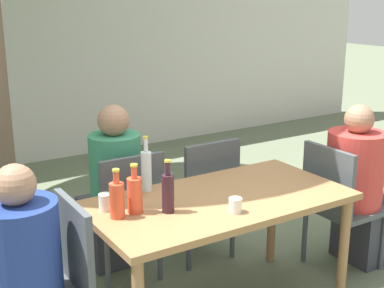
# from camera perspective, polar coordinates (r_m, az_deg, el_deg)

# --- Properties ---
(cafe_building_wall) EXTENTS (10.00, 0.08, 2.80)m
(cafe_building_wall) POSITION_cam_1_polar(r_m,az_deg,el_deg) (6.26, -16.90, 10.64)
(cafe_building_wall) COLOR beige
(cafe_building_wall) RESTS_ON ground_plane
(dining_table_front) EXTENTS (1.52, 0.79, 0.75)m
(dining_table_front) POSITION_cam_1_polar(r_m,az_deg,el_deg) (3.14, 2.94, -7.16)
(dining_table_front) COLOR #996B42
(dining_table_front) RESTS_ON ground_plane
(patio_chair_0) EXTENTS (0.44, 0.44, 0.91)m
(patio_chair_0) POSITION_cam_1_polar(r_m,az_deg,el_deg) (2.81, -14.44, -13.89)
(patio_chair_0) COLOR #474C51
(patio_chair_0) RESTS_ON ground_plane
(patio_chair_1) EXTENTS (0.44, 0.44, 0.91)m
(patio_chair_1) POSITION_cam_1_polar(r_m,az_deg,el_deg) (3.82, 15.28, -5.82)
(patio_chair_1) COLOR #474C51
(patio_chair_1) RESTS_ON ground_plane
(patio_chair_2) EXTENTS (0.44, 0.44, 0.91)m
(patio_chair_2) POSITION_cam_1_polar(r_m,az_deg,el_deg) (3.56, -7.03, -6.95)
(patio_chair_2) COLOR #474C51
(patio_chair_2) RESTS_ON ground_plane
(patio_chair_3) EXTENTS (0.44, 0.44, 0.91)m
(patio_chair_3) POSITION_cam_1_polar(r_m,az_deg,el_deg) (3.84, 1.24, -5.13)
(patio_chair_3) COLOR #474C51
(patio_chair_3) RESTS_ON ground_plane
(person_seated_1) EXTENTS (0.60, 0.40, 1.17)m
(person_seated_1) POSITION_cam_1_polar(r_m,az_deg,el_deg) (3.98, 17.58, -4.91)
(person_seated_1) COLOR #383842
(person_seated_1) RESTS_ON ground_plane
(person_seated_2) EXTENTS (0.35, 0.57, 1.19)m
(person_seated_2) POSITION_cam_1_polar(r_m,az_deg,el_deg) (3.75, -8.59, -5.51)
(person_seated_2) COLOR #383842
(person_seated_2) RESTS_ON ground_plane
(water_bottle_0) EXTENTS (0.06, 0.06, 0.34)m
(water_bottle_0) POSITION_cam_1_polar(r_m,az_deg,el_deg) (3.18, -4.90, -2.75)
(water_bottle_0) COLOR silver
(water_bottle_0) RESTS_ON dining_table_front
(soda_bottle_1) EXTENTS (0.08, 0.08, 0.27)m
(soda_bottle_1) POSITION_cam_1_polar(r_m,az_deg,el_deg) (2.83, -8.01, -5.83)
(soda_bottle_1) COLOR #DB4C2D
(soda_bottle_1) RESTS_ON dining_table_front
(wine_bottle_2) EXTENTS (0.07, 0.07, 0.29)m
(wine_bottle_2) POSITION_cam_1_polar(r_m,az_deg,el_deg) (2.87, -2.58, -5.14)
(wine_bottle_2) COLOR #331923
(wine_bottle_2) RESTS_ON dining_table_front
(soda_bottle_3) EXTENTS (0.08, 0.08, 0.27)m
(soda_bottle_3) POSITION_cam_1_polar(r_m,az_deg,el_deg) (2.88, -6.12, -5.32)
(soda_bottle_3) COLOR #DB4C2D
(soda_bottle_3) RESTS_ON dining_table_front
(drinking_glass_0) EXTENTS (0.07, 0.07, 0.09)m
(drinking_glass_0) POSITION_cam_1_polar(r_m,az_deg,el_deg) (2.95, -9.24, -6.14)
(drinking_glass_0) COLOR white
(drinking_glass_0) RESTS_ON dining_table_front
(drinking_glass_1) EXTENTS (0.07, 0.07, 0.08)m
(drinking_glass_1) POSITION_cam_1_polar(r_m,az_deg,el_deg) (2.90, 4.64, -6.52)
(drinking_glass_1) COLOR silver
(drinking_glass_1) RESTS_ON dining_table_front
(drinking_glass_2) EXTENTS (0.06, 0.06, 0.10)m
(drinking_glass_2) POSITION_cam_1_polar(r_m,az_deg,el_deg) (3.12, -5.94, -4.76)
(drinking_glass_2) COLOR silver
(drinking_glass_2) RESTS_ON dining_table_front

